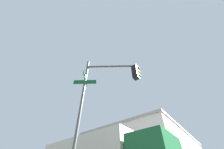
{
  "coord_description": "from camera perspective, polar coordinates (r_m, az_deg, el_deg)",
  "views": [
    {
      "loc": [
        -2.53,
        -9.83,
        0.98
      ],
      "look_at": [
        -5.64,
        -5.92,
        5.35
      ],
      "focal_mm": 21.58,
      "sensor_mm": 36.0,
      "label": 1
    }
  ],
  "objects": [
    {
      "name": "traffic_signal_near",
      "position": [
        6.19,
        -1.99,
        -6.33
      ],
      "size": [
        2.65,
        2.09,
        6.39
      ],
      "color": "#474C47",
      "rests_on": "ground_plane"
    }
  ]
}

